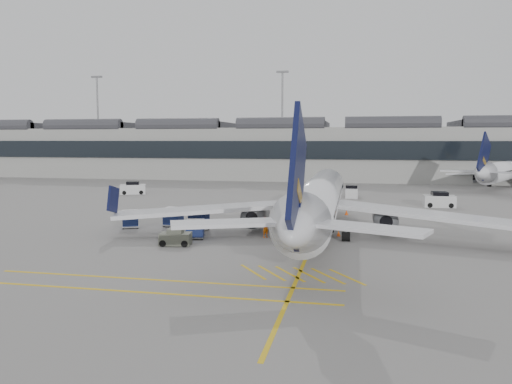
% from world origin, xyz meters
% --- Properties ---
extents(ground, '(220.00, 220.00, 0.00)m').
position_xyz_m(ground, '(0.00, 0.00, 0.00)').
color(ground, gray).
rests_on(ground, ground).
extents(terminal, '(200.00, 20.45, 12.40)m').
position_xyz_m(terminal, '(0.00, 71.93, 6.14)').
color(terminal, '#9E9E99').
rests_on(terminal, ground).
extents(light_masts, '(113.00, 0.60, 25.45)m').
position_xyz_m(light_masts, '(-1.67, 86.00, 14.49)').
color(light_masts, slate).
rests_on(light_masts, ground).
extents(apron_markings, '(0.25, 60.00, 0.01)m').
position_xyz_m(apron_markings, '(10.00, 10.00, 0.01)').
color(apron_markings, gold).
rests_on(apron_markings, ground).
extents(airliner_main, '(36.72, 40.10, 10.67)m').
position_xyz_m(airliner_main, '(10.15, 6.03, 3.13)').
color(airliner_main, silver).
rests_on(airliner_main, ground).
extents(airliner_far, '(30.56, 33.71, 9.84)m').
position_xyz_m(airliner_far, '(40.16, 59.93, 2.89)').
color(airliner_far, silver).
rests_on(airliner_far, ground).
extents(belt_loader, '(5.05, 2.03, 2.03)m').
position_xyz_m(belt_loader, '(8.59, 5.60, 0.59)').
color(belt_loader, beige).
rests_on(belt_loader, ground).
extents(baggage_cart_a, '(1.82, 1.60, 1.68)m').
position_xyz_m(baggage_cart_a, '(-0.13, 2.60, 0.90)').
color(baggage_cart_a, gray).
rests_on(baggage_cart_a, ground).
extents(baggage_cart_b, '(2.02, 1.80, 1.82)m').
position_xyz_m(baggage_cart_b, '(-1.05, 6.51, 0.97)').
color(baggage_cart_b, gray).
rests_on(baggage_cart_b, ground).
extents(baggage_cart_c, '(1.90, 1.61, 1.89)m').
position_xyz_m(baggage_cart_c, '(-4.20, 8.08, 1.01)').
color(baggage_cart_c, gray).
rests_on(baggage_cart_c, ground).
extents(baggage_cart_d, '(2.06, 1.93, 1.72)m').
position_xyz_m(baggage_cart_d, '(-8.02, 6.50, 0.92)').
color(baggage_cart_d, gray).
rests_on(baggage_cart_d, ground).
extents(ramp_agent_a, '(0.74, 0.79, 1.81)m').
position_xyz_m(ramp_agent_a, '(5.76, 4.40, 0.90)').
color(ramp_agent_a, orange).
rests_on(ramp_agent_a, ground).
extents(ramp_agent_b, '(0.99, 0.87, 1.71)m').
position_xyz_m(ramp_agent_b, '(6.84, 7.99, 0.85)').
color(ramp_agent_b, orange).
rests_on(ramp_agent_b, ground).
extents(pushback_tug, '(2.62, 1.79, 1.38)m').
position_xyz_m(pushback_tug, '(-0.85, -0.22, 0.61)').
color(pushback_tug, '#525548').
rests_on(pushback_tug, ground).
extents(safety_cone_nose, '(0.41, 0.41, 0.57)m').
position_xyz_m(safety_cone_nose, '(12.43, 19.24, 0.28)').
color(safety_cone_nose, '#F24C0A').
rests_on(safety_cone_nose, ground).
extents(safety_cone_engine, '(0.35, 0.35, 0.49)m').
position_xyz_m(safety_cone_engine, '(12.00, 6.31, 0.24)').
color(safety_cone_engine, '#F24C0A').
rests_on(safety_cone_engine, ground).
extents(service_van_left, '(4.32, 3.25, 1.99)m').
position_xyz_m(service_van_left, '(-21.15, 34.91, 0.89)').
color(service_van_left, silver).
rests_on(service_van_left, ground).
extents(service_van_mid, '(1.88, 3.62, 1.84)m').
position_xyz_m(service_van_mid, '(12.74, 37.03, 0.82)').
color(service_van_mid, silver).
rests_on(service_van_mid, ground).
extents(service_van_right, '(3.88, 2.05, 1.96)m').
position_xyz_m(service_van_right, '(23.87, 28.44, 0.88)').
color(service_van_right, silver).
rests_on(service_van_right, ground).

